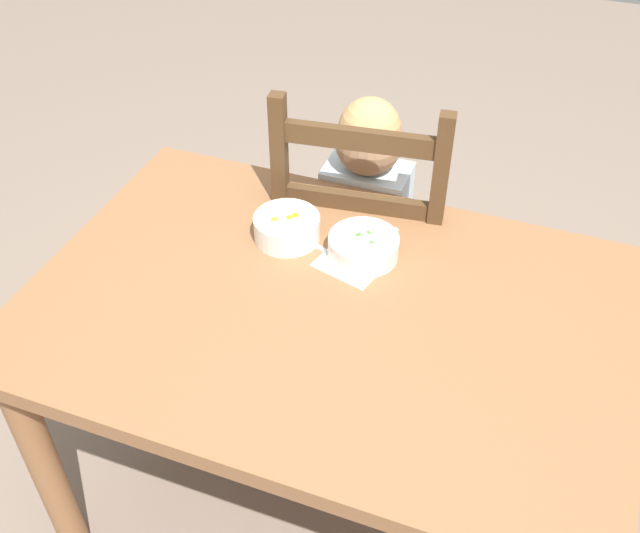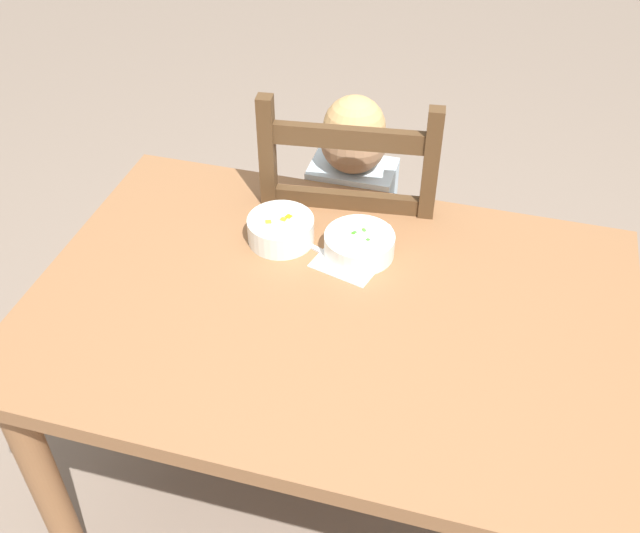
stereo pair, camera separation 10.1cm
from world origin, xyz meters
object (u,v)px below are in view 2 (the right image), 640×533
object	(u,v)px
dining_table	(329,340)
spoon	(301,240)
bowl_of_peas	(359,244)
bowl_of_carrots	(281,229)
dining_chair	(350,257)
child_figure	(349,212)

from	to	relation	value
dining_table	spoon	size ratio (longest dim) A/B	9.37
dining_table	spoon	bearing A→B (deg)	122.88
bowl_of_peas	bowl_of_carrots	world-z (taller)	bowl_of_carrots
dining_chair	child_figure	size ratio (longest dim) A/B	1.08
dining_chair	bowl_of_carrots	distance (m)	0.43
bowl_of_peas	bowl_of_carrots	distance (m)	0.18
child_figure	spoon	world-z (taller)	child_figure
child_figure	bowl_of_peas	size ratio (longest dim) A/B	5.97
child_figure	bowl_of_carrots	world-z (taller)	child_figure
dining_chair	spoon	size ratio (longest dim) A/B	7.56
dining_table	child_figure	xyz separation A→B (m)	(-0.07, 0.47, -0.00)
dining_chair	spoon	distance (m)	0.40
child_figure	spoon	distance (m)	0.31
dining_chair	bowl_of_peas	world-z (taller)	dining_chair
spoon	bowl_of_peas	bearing A→B (deg)	-1.75
child_figure	bowl_of_peas	xyz separation A→B (m)	(0.09, -0.29, 0.14)
dining_table	spoon	world-z (taller)	spoon
dining_table	bowl_of_peas	world-z (taller)	bowl_of_peas
child_figure	spoon	xyz separation A→B (m)	(-0.05, -0.29, 0.12)
bowl_of_peas	spoon	bearing A→B (deg)	178.25
dining_table	dining_chair	size ratio (longest dim) A/B	1.24
dining_table	spoon	distance (m)	0.24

